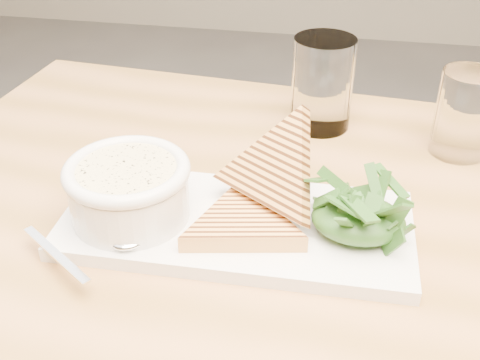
% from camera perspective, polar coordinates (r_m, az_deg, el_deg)
% --- Properties ---
extents(table_top, '(1.16, 0.83, 0.04)m').
position_cam_1_polar(table_top, '(0.63, 10.97, -7.88)').
color(table_top, '#A6713E').
rests_on(table_top, ground).
extents(table_leg_bl, '(0.06, 0.06, 0.73)m').
position_cam_1_polar(table_leg_bl, '(1.21, -15.19, -8.93)').
color(table_leg_bl, '#A6713E').
rests_on(table_leg_bl, ground).
extents(platter, '(0.36, 0.17, 0.02)m').
position_cam_1_polar(platter, '(0.62, -0.34, -4.27)').
color(platter, silver).
rests_on(platter, table_top).
extents(soup_bowl, '(0.12, 0.12, 0.05)m').
position_cam_1_polar(soup_bowl, '(0.62, -10.43, -1.49)').
color(soup_bowl, silver).
rests_on(soup_bowl, platter).
extents(soup, '(0.10, 0.10, 0.01)m').
position_cam_1_polar(soup, '(0.60, -10.70, 0.77)').
color(soup, beige).
rests_on(soup, soup_bowl).
extents(bowl_rim, '(0.13, 0.13, 0.01)m').
position_cam_1_polar(bowl_rim, '(0.60, -10.72, 0.93)').
color(bowl_rim, silver).
rests_on(bowl_rim, soup_bowl).
extents(sandwich_flat, '(0.17, 0.17, 0.02)m').
position_cam_1_polar(sandwich_flat, '(0.60, 0.26, -4.08)').
color(sandwich_flat, '#D39347').
rests_on(sandwich_flat, platter).
extents(sandwich_lean, '(0.20, 0.20, 0.16)m').
position_cam_1_polar(sandwich_lean, '(0.61, 3.30, 0.91)').
color(sandwich_lean, '#D39347').
rests_on(sandwich_lean, sandwich_flat).
extents(salad_base, '(0.09, 0.07, 0.04)m').
position_cam_1_polar(salad_base, '(0.60, 11.14, -3.70)').
color(salad_base, '#164313').
rests_on(salad_base, platter).
extents(arugula_pile, '(0.11, 0.10, 0.05)m').
position_cam_1_polar(arugula_pile, '(0.59, 11.24, -2.98)').
color(arugula_pile, '#365921').
rests_on(arugula_pile, platter).
extents(spoon_bowl, '(0.05, 0.05, 0.01)m').
position_cam_1_polar(spoon_bowl, '(0.59, -10.25, -5.39)').
color(spoon_bowl, silver).
rests_on(spoon_bowl, platter).
extents(spoon_handle, '(0.09, 0.07, 0.00)m').
position_cam_1_polar(spoon_handle, '(0.59, -17.07, -6.74)').
color(spoon_handle, silver).
rests_on(spoon_handle, platter).
extents(glass_near, '(0.08, 0.08, 0.12)m').
position_cam_1_polar(glass_near, '(0.80, 7.81, 9.05)').
color(glass_near, white).
rests_on(glass_near, table_top).
extents(glass_far, '(0.07, 0.07, 0.11)m').
position_cam_1_polar(glass_far, '(0.79, 20.51, 5.92)').
color(glass_far, white).
rests_on(glass_far, table_top).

